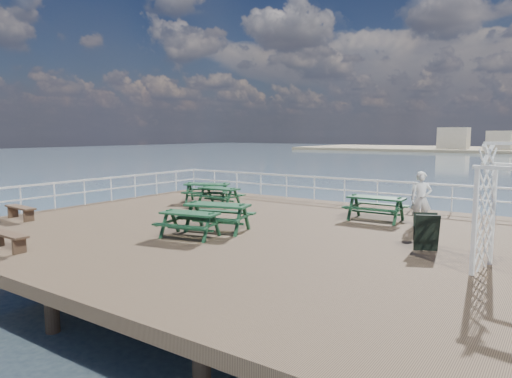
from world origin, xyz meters
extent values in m
cube|color=brown|center=(0.00, 0.00, -0.15)|extent=(18.00, 14.00, 0.30)
plane|color=#3D5367|center=(0.00, 40.00, -2.00)|extent=(300.00, 300.00, 0.00)
cube|color=beige|center=(-20.00, 132.00, 1.80)|extent=(8.00, 8.00, 6.00)
cube|color=beige|center=(-8.00, 132.00, 1.30)|extent=(6.00, 8.00, 5.00)
cylinder|color=brown|center=(-7.50, 5.50, -1.35)|extent=(0.36, 0.36, 2.10)
cube|color=white|center=(0.00, 6.85, 1.05)|extent=(17.70, 0.07, 0.07)
cube|color=white|center=(0.00, 6.85, 0.55)|extent=(17.70, 0.05, 0.05)
cylinder|color=white|center=(-8.85, 6.85, 0.55)|extent=(0.05, 0.05, 1.10)
cube|color=white|center=(-8.85, 0.00, 1.05)|extent=(0.07, 13.70, 0.07)
cube|color=white|center=(-8.85, 0.00, 0.55)|extent=(0.05, 13.70, 0.05)
cube|color=#163E25|center=(-5.09, 3.57, 0.79)|extent=(2.06, 1.53, 0.06)
cube|color=#163E25|center=(-5.38, 4.14, 0.48)|extent=(1.84, 1.10, 0.05)
cube|color=#163E25|center=(-4.81, 2.99, 0.48)|extent=(1.84, 1.10, 0.05)
cube|color=#163E25|center=(-5.81, 3.21, 0.46)|extent=(0.77, 1.43, 0.06)
cube|color=#163E25|center=(-4.38, 3.93, 0.46)|extent=(0.77, 1.43, 0.06)
cube|color=#163E25|center=(-5.96, 3.50, 0.41)|extent=(0.32, 0.53, 0.94)
cube|color=#163E25|center=(-5.67, 2.92, 0.41)|extent=(0.32, 0.53, 0.94)
cube|color=#163E25|center=(-4.52, 4.22, 0.41)|extent=(0.32, 0.53, 0.94)
cube|color=#163E25|center=(-4.23, 3.64, 0.41)|extent=(0.32, 0.53, 0.94)
cube|color=#163E25|center=(-5.09, 3.57, 0.27)|extent=(1.57, 0.84, 0.06)
cube|color=#163E25|center=(-4.02, 3.07, 0.73)|extent=(1.77, 0.70, 0.06)
cube|color=#163E25|center=(-4.01, 3.66, 0.44)|extent=(1.77, 0.26, 0.05)
cube|color=#163E25|center=(-4.02, 2.49, 0.44)|extent=(1.77, 0.26, 0.05)
cube|color=#163E25|center=(-4.75, 3.08, 0.42)|extent=(0.09, 1.42, 0.06)
cube|color=#163E25|center=(-3.28, 3.07, 0.42)|extent=(0.09, 1.42, 0.06)
cube|color=#163E25|center=(-4.75, 3.38, 0.37)|extent=(0.08, 0.51, 0.86)
cube|color=#163E25|center=(-4.76, 2.79, 0.37)|extent=(0.08, 0.51, 0.86)
cube|color=#163E25|center=(-3.28, 3.36, 0.37)|extent=(0.08, 0.51, 0.86)
cube|color=#163E25|center=(-3.28, 2.77, 0.37)|extent=(0.08, 0.51, 0.86)
cube|color=#163E25|center=(-4.02, 3.07, 0.25)|extent=(1.57, 0.09, 0.06)
cube|color=#163E25|center=(2.58, 3.62, 0.79)|extent=(1.94, 0.79, 0.06)
cube|color=#163E25|center=(2.57, 4.25, 0.48)|extent=(1.93, 0.31, 0.05)
cube|color=#163E25|center=(2.60, 2.98, 0.48)|extent=(1.93, 0.31, 0.05)
cube|color=#163E25|center=(1.78, 3.60, 0.46)|extent=(0.12, 1.55, 0.06)
cube|color=#163E25|center=(3.38, 3.63, 0.46)|extent=(0.12, 1.55, 0.06)
cube|color=#163E25|center=(1.77, 3.92, 0.41)|extent=(0.10, 0.55, 0.93)
cube|color=#163E25|center=(1.79, 3.28, 0.41)|extent=(0.10, 0.55, 0.93)
cube|color=#163E25|center=(3.37, 3.95, 0.41)|extent=(0.10, 0.55, 0.93)
cube|color=#163E25|center=(3.39, 3.31, 0.41)|extent=(0.10, 0.55, 0.93)
cube|color=#163E25|center=(2.58, 3.62, 0.27)|extent=(1.71, 0.13, 0.06)
cube|color=#163E25|center=(-0.86, -0.88, 0.81)|extent=(2.11, 1.23, 0.07)
cube|color=#163E25|center=(-1.02, -0.24, 0.50)|extent=(1.99, 0.75, 0.06)
cube|color=#163E25|center=(-0.70, -1.52, 0.50)|extent=(1.99, 0.75, 0.06)
cube|color=#163E25|center=(-1.66, -1.08, 0.47)|extent=(0.47, 1.57, 0.07)
cube|color=#163E25|center=(-0.06, -0.68, 0.47)|extent=(0.47, 1.57, 0.07)
cube|color=#163E25|center=(-1.74, -0.76, 0.42)|extent=(0.22, 0.57, 0.96)
cube|color=#163E25|center=(-1.58, -1.40, 0.42)|extent=(0.22, 0.57, 0.96)
cube|color=#163E25|center=(-0.14, -0.36, 0.42)|extent=(0.22, 0.57, 0.96)
cube|color=#163E25|center=(0.02, -1.00, 0.42)|extent=(0.22, 0.57, 0.96)
cube|color=#163E25|center=(-0.86, -0.88, 0.28)|extent=(1.73, 0.51, 0.07)
cube|color=#163E25|center=(-0.98, -2.00, 0.70)|extent=(1.81, 0.99, 0.06)
cube|color=#163E25|center=(-1.10, -1.44, 0.43)|extent=(1.73, 0.57, 0.05)
cube|color=#163E25|center=(-0.87, -2.56, 0.43)|extent=(1.73, 0.57, 0.05)
cube|color=#163E25|center=(-1.68, -2.14, 0.41)|extent=(0.35, 1.37, 0.06)
cube|color=#163E25|center=(-0.28, -1.86, 0.41)|extent=(0.35, 1.37, 0.06)
cube|color=#163E25|center=(-1.74, -1.86, 0.36)|extent=(0.17, 0.50, 0.83)
cube|color=#163E25|center=(-1.63, -2.42, 0.36)|extent=(0.17, 0.50, 0.83)
cube|color=#163E25|center=(-0.34, -1.58, 0.36)|extent=(0.17, 0.50, 0.83)
cube|color=#163E25|center=(-0.23, -2.14, 0.36)|extent=(0.17, 0.50, 0.83)
cube|color=#163E25|center=(-0.98, -2.00, 0.24)|extent=(1.51, 0.37, 0.06)
cube|color=brown|center=(-7.80, -3.34, 0.43)|extent=(1.64, 0.50, 0.06)
cube|color=brown|center=(-8.40, -3.29, 0.20)|extent=(0.11, 0.35, 0.40)
cube|color=brown|center=(-7.20, -3.38, 0.20)|extent=(0.11, 0.35, 0.40)
cube|color=brown|center=(-3.86, -5.80, 0.42)|extent=(1.58, 0.42, 0.06)
cube|color=brown|center=(-3.27, -5.82, 0.20)|extent=(0.09, 0.34, 0.39)
cube|color=white|center=(6.47, -1.27, 1.14)|extent=(0.10, 0.10, 2.28)
cube|color=white|center=(6.67, -0.15, 1.14)|extent=(0.10, 0.10, 2.28)
cube|color=black|center=(5.15, 0.23, 0.48)|extent=(0.65, 0.47, 0.98)
cube|color=black|center=(5.07, 0.41, 0.48)|extent=(0.65, 0.47, 0.98)
imported|color=white|center=(4.14, 3.45, 0.90)|extent=(0.76, 0.62, 1.79)
camera|label=1|loc=(8.02, -11.70, 3.01)|focal=32.00mm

